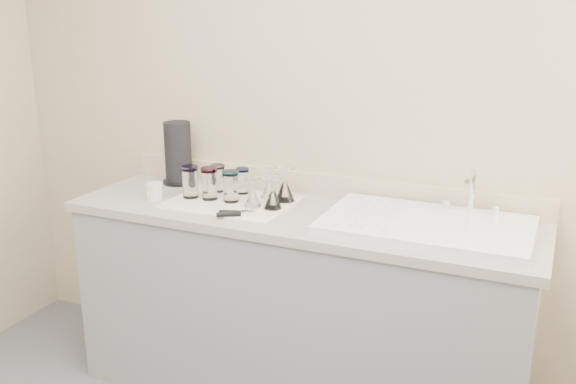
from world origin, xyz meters
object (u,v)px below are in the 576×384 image
at_px(goblet_back_left, 269,187).
at_px(goblet_front_left, 253,196).
at_px(can_opener, 237,213).
at_px(tumbler_lavender, 231,186).
at_px(white_mug, 154,191).
at_px(tumbler_blue, 209,183).
at_px(sink_unit, 427,225).
at_px(paper_towel_roll, 178,154).
at_px(tumbler_purple, 242,180).
at_px(goblet_back_right, 285,189).
at_px(goblet_front_right, 273,198).
at_px(tumbler_cyan, 218,178).
at_px(tumbler_magenta, 190,182).

height_order(goblet_back_left, goblet_front_left, goblet_back_left).
bearing_deg(goblet_front_left, can_opener, -90.56).
relative_size(tumbler_lavender, white_mug, 1.25).
xyz_separation_m(tumbler_blue, tumbler_lavender, (0.11, 0.01, -0.00)).
height_order(sink_unit, tumbler_blue, sink_unit).
relative_size(goblet_front_left, paper_towel_roll, 0.44).
xyz_separation_m(tumbler_purple, goblet_back_left, (0.15, -0.01, -0.01)).
distance_m(goblet_front_left, paper_towel_roll, 0.57).
distance_m(tumbler_blue, white_mug, 0.26).
bearing_deg(tumbler_lavender, paper_towel_roll, 154.35).
xyz_separation_m(goblet_front_left, can_opener, (-0.00, -0.14, -0.04)).
bearing_deg(goblet_front_left, sink_unit, 2.64).
relative_size(sink_unit, tumbler_purple, 6.69).
bearing_deg(goblet_back_right, goblet_front_right, -91.13).
height_order(tumbler_cyan, tumbler_magenta, tumbler_magenta).
xyz_separation_m(tumbler_purple, paper_towel_roll, (-0.39, 0.06, 0.08)).
relative_size(sink_unit, tumbler_blue, 5.52).
height_order(goblet_back_left, white_mug, goblet_back_left).
bearing_deg(sink_unit, goblet_front_right, -177.76).
xyz_separation_m(goblet_front_right, white_mug, (-0.57, -0.07, -0.02)).
bearing_deg(sink_unit, goblet_front_left, -177.36).
height_order(tumbler_purple, tumbler_lavender, tumbler_lavender).
xyz_separation_m(tumbler_magenta, goblet_back_left, (0.33, 0.15, -0.03)).
height_order(tumbler_cyan, can_opener, tumbler_cyan).
bearing_deg(goblet_back_left, tumbler_blue, -150.92).
relative_size(tumbler_lavender, goblet_front_left, 1.05).
bearing_deg(tumbler_lavender, white_mug, -166.10).
height_order(goblet_back_left, goblet_back_right, goblet_back_right).
bearing_deg(goblet_front_left, tumbler_purple, 129.98).
bearing_deg(tumbler_lavender, sink_unit, 0.83).
bearing_deg(goblet_front_right, tumbler_blue, 178.66).
height_order(goblet_front_left, white_mug, goblet_front_left).
bearing_deg(white_mug, tumbler_blue, 18.32).
height_order(tumbler_magenta, tumbler_lavender, tumbler_magenta).
bearing_deg(tumbler_blue, paper_towel_roll, 146.05).
bearing_deg(sink_unit, goblet_back_right, 171.70).
distance_m(tumbler_lavender, can_opener, 0.21).
distance_m(tumbler_magenta, white_mug, 0.17).
bearing_deg(tumbler_purple, white_mug, -146.55).
distance_m(tumbler_blue, goblet_front_right, 0.32).
height_order(goblet_back_right, goblet_front_left, goblet_back_right).
height_order(tumbler_lavender, goblet_front_right, same).
height_order(tumbler_blue, can_opener, tumbler_blue).
height_order(tumbler_purple, goblet_back_right, goblet_back_right).
distance_m(sink_unit, white_mug, 1.24).
bearing_deg(white_mug, sink_unit, 4.64).
bearing_deg(goblet_back_right, sink_unit, -8.30).
bearing_deg(goblet_front_left, goblet_back_right, 53.93).
relative_size(tumbler_cyan, goblet_back_right, 0.83).
distance_m(tumbler_magenta, goblet_back_right, 0.44).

